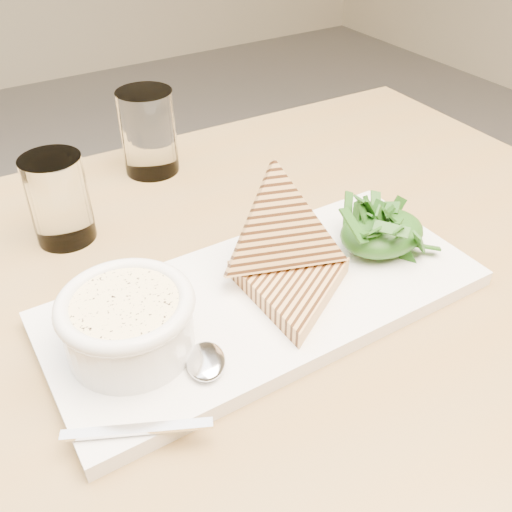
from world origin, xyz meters
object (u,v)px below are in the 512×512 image
platter (266,298)px  glass_far (148,132)px  soup_bowl (130,329)px  glass_near (59,199)px  table_top (195,325)px

platter → glass_far: size_ratio=3.82×
soup_bowl → glass_near: (0.01, 0.23, 0.01)m
platter → glass_far: glass_far is taller
platter → soup_bowl: soup_bowl is taller
glass_near → glass_far: 0.19m
platter → soup_bowl: bearing=-179.7°
glass_near → glass_far: bearing=33.3°
glass_near → soup_bowl: bearing=-91.7°
table_top → glass_far: bearing=74.1°
glass_near → glass_far: glass_far is taller
table_top → soup_bowl: bearing=-157.6°
table_top → platter: size_ratio=2.63×
table_top → glass_far: (0.09, 0.30, 0.08)m
platter → soup_bowl: size_ratio=3.90×
platter → glass_far: bearing=87.0°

